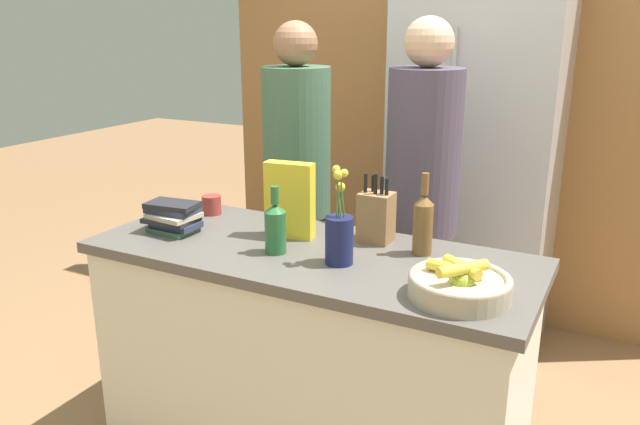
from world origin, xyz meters
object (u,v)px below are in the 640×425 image
(person_in_blue, at_px, (421,198))
(coffee_mug, at_px, (212,205))
(flower_vase, at_px, (339,236))
(book_stack, at_px, (173,217))
(refrigerator, at_px, (476,158))
(bottle_oil, at_px, (423,223))
(fruit_bowl, at_px, (460,284))
(cereal_box, at_px, (290,200))
(person_at_sink, at_px, (297,184))
(bottle_vinegar, at_px, (275,227))
(knife_block, at_px, (376,216))

(person_in_blue, bearing_deg, coffee_mug, -164.12)
(flower_vase, bearing_deg, book_stack, -179.97)
(refrigerator, distance_m, bottle_oil, 1.21)
(coffee_mug, bearing_deg, fruit_bowl, -16.70)
(fruit_bowl, distance_m, cereal_box, 0.77)
(fruit_bowl, relative_size, book_stack, 1.46)
(refrigerator, xyz_separation_m, coffee_mug, (-0.84, -1.16, -0.07))
(bottle_oil, bearing_deg, refrigerator, 95.45)
(fruit_bowl, bearing_deg, person_at_sink, 141.90)
(refrigerator, height_order, flower_vase, refrigerator)
(coffee_mug, distance_m, book_stack, 0.27)
(bottle_oil, relative_size, person_in_blue, 0.17)
(coffee_mug, bearing_deg, bottle_vinegar, -29.41)
(coffee_mug, distance_m, bottle_vinegar, 0.56)
(cereal_box, xyz_separation_m, bottle_vinegar, (0.04, -0.17, -0.05))
(cereal_box, distance_m, book_stack, 0.47)
(refrigerator, bearing_deg, bottle_vinegar, -103.75)
(book_stack, xyz_separation_m, bottle_vinegar, (0.47, -0.01, 0.04))
(refrigerator, height_order, book_stack, refrigerator)
(refrigerator, bearing_deg, person_in_blue, -93.52)
(refrigerator, height_order, bottle_vinegar, refrigerator)
(knife_block, height_order, cereal_box, cereal_box)
(person_at_sink, height_order, person_in_blue, person_in_blue)
(fruit_bowl, distance_m, knife_block, 0.55)
(cereal_box, distance_m, bottle_oil, 0.51)
(knife_block, distance_m, cereal_box, 0.33)
(coffee_mug, bearing_deg, cereal_box, -12.84)
(flower_vase, relative_size, person_in_blue, 0.20)
(fruit_bowl, xyz_separation_m, bottle_oil, (-0.22, 0.30, 0.07))
(knife_block, relative_size, person_in_blue, 0.15)
(coffee_mug, relative_size, book_stack, 0.48)
(cereal_box, bearing_deg, knife_block, 18.48)
(refrigerator, height_order, knife_block, refrigerator)
(cereal_box, relative_size, bottle_oil, 0.98)
(book_stack, bearing_deg, person_in_blue, 41.20)
(bottle_vinegar, bearing_deg, bottle_oil, 26.01)
(refrigerator, xyz_separation_m, book_stack, (-0.82, -1.42, -0.05))
(coffee_mug, height_order, bottle_oil, bottle_oil)
(book_stack, xyz_separation_m, bottle_oil, (0.94, 0.22, 0.05))
(book_stack, relative_size, person_at_sink, 0.12)
(bottle_oil, xyz_separation_m, person_in_blue, (-0.16, 0.46, -0.05))
(book_stack, distance_m, person_at_sink, 0.71)
(flower_vase, bearing_deg, person_at_sink, 128.73)
(coffee_mug, bearing_deg, knife_block, 0.12)
(book_stack, xyz_separation_m, person_in_blue, (0.78, 0.68, 0.01))
(book_stack, distance_m, person_in_blue, 1.03)
(person_at_sink, xyz_separation_m, person_in_blue, (0.62, -0.01, 0.01))
(cereal_box, relative_size, bottle_vinegar, 1.19)
(cereal_box, distance_m, person_at_sink, 0.60)
(fruit_bowl, height_order, flower_vase, flower_vase)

